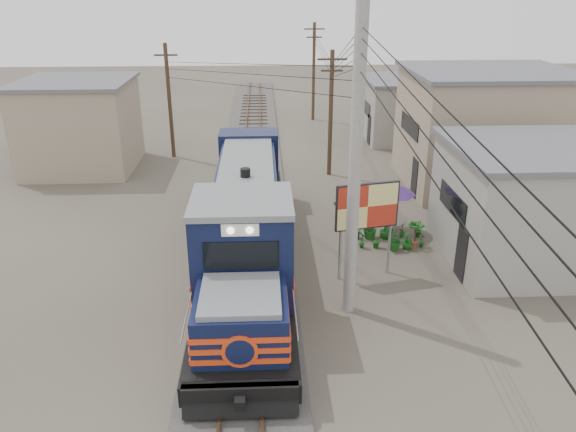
{
  "coord_description": "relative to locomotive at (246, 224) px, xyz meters",
  "views": [
    {
      "loc": [
        0.67,
        -16.86,
        10.36
      ],
      "look_at": [
        1.58,
        2.59,
        2.2
      ],
      "focal_mm": 35.0,
      "sensor_mm": 36.0,
      "label": 1
    }
  ],
  "objects": [
    {
      "name": "ballast",
      "position": [
        0.0,
        7.21,
        -1.74
      ],
      "size": [
        3.6,
        70.0,
        0.16
      ],
      "primitive_type": "cube",
      "color": "#595651",
      "rests_on": "ground"
    },
    {
      "name": "utility_pole_main",
      "position": [
        3.5,
        -3.29,
        3.18
      ],
      "size": [
        0.4,
        0.4,
        10.0
      ],
      "color": "#9E9B93",
      "rests_on": "ground"
    },
    {
      "name": "shophouse_mid",
      "position": [
        12.5,
        9.21,
        1.29
      ],
      "size": [
        8.4,
        7.35,
        6.2
      ],
      "color": "gray",
      "rests_on": "ground"
    },
    {
      "name": "ground",
      "position": [
        0.0,
        -2.79,
        -1.82
      ],
      "size": [
        120.0,
        120.0,
        0.0
      ],
      "primitive_type": "plane",
      "color": "#473F35",
      "rests_on": "ground"
    },
    {
      "name": "market_umbrella",
      "position": [
        6.22,
        3.02,
        0.26
      ],
      "size": [
        2.64,
        2.64,
        2.37
      ],
      "rotation": [
        0.0,
        0.0,
        -0.27
      ],
      "color": "black",
      "rests_on": "ground"
    },
    {
      "name": "wooden_pole_far",
      "position": [
        4.8,
        25.21,
        2.11
      ],
      "size": [
        1.6,
        0.24,
        7.5
      ],
      "color": "#4C3826",
      "rests_on": "ground"
    },
    {
      "name": "track",
      "position": [
        0.0,
        7.21,
        -1.56
      ],
      "size": [
        1.15,
        70.0,
        0.12
      ],
      "color": "#51331E",
      "rests_on": "ground"
    },
    {
      "name": "locomotive",
      "position": [
        0.0,
        0.0,
        0.0
      ],
      "size": [
        3.13,
        17.03,
        4.22
      ],
      "color": "black",
      "rests_on": "ground"
    },
    {
      "name": "billboard",
      "position": [
        4.42,
        -0.96,
        0.93
      ],
      "size": [
        2.38,
        0.63,
        3.72
      ],
      "rotation": [
        0.0,
        0.0,
        0.22
      ],
      "color": "#99999E",
      "rests_on": "ground"
    },
    {
      "name": "wooden_pole_left",
      "position": [
        -5.0,
        15.21,
        1.86
      ],
      "size": [
        1.6,
        0.24,
        7.0
      ],
      "color": "#4C3826",
      "rests_on": "ground"
    },
    {
      "name": "plant_nursery",
      "position": [
        5.8,
        1.87,
        -1.39
      ],
      "size": [
        3.14,
        2.34,
        0.96
      ],
      "color": "#195919",
      "rests_on": "ground"
    },
    {
      "name": "power_lines",
      "position": [
        -0.14,
        5.71,
        5.74
      ],
      "size": [
        9.65,
        19.0,
        3.3
      ],
      "color": "black",
      "rests_on": "ground"
    },
    {
      "name": "shophouse_back",
      "position": [
        11.0,
        19.21,
        0.29
      ],
      "size": [
        6.3,
        6.3,
        4.2
      ],
      "color": "gray",
      "rests_on": "ground"
    },
    {
      "name": "shophouse_left",
      "position": [
        -10.0,
        13.21,
        0.79
      ],
      "size": [
        6.3,
        6.3,
        5.2
      ],
      "color": "gray",
      "rests_on": "ground"
    },
    {
      "name": "vendor",
      "position": [
        6.44,
        3.59,
        -0.89
      ],
      "size": [
        0.81,
        0.76,
        1.86
      ],
      "primitive_type": "imported",
      "rotation": [
        0.0,
        0.0,
        3.77
      ],
      "color": "black",
      "rests_on": "ground"
    },
    {
      "name": "shophouse_front",
      "position": [
        11.5,
        0.21,
        0.54
      ],
      "size": [
        7.35,
        6.3,
        4.7
      ],
      "color": "gray",
      "rests_on": "ground"
    },
    {
      "name": "wooden_pole_mid",
      "position": [
        4.5,
        11.21,
        1.86
      ],
      "size": [
        1.6,
        0.24,
        7.0
      ],
      "color": "#4C3826",
      "rests_on": "ground"
    }
  ]
}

